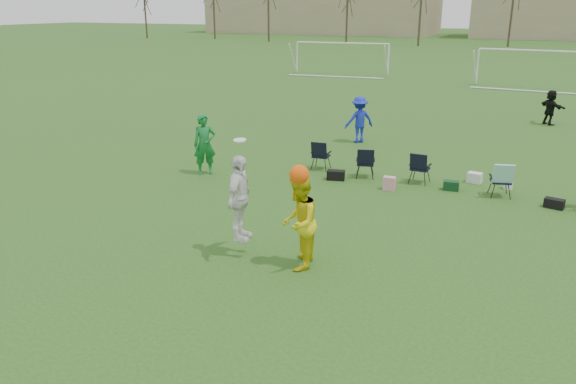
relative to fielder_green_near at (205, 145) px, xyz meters
The scene contains 9 objects.
ground 8.21m from the fielder_green_near, 50.38° to the right, with size 260.00×260.00×0.00m, color #295219.
fielder_green_near is the anchor object (origin of this frame).
fielder_blue 7.04m from the fielder_green_near, 62.70° to the left, with size 1.18×0.68×1.83m, color #1829B4.
fielder_black 16.61m from the fielder_green_near, 52.33° to the left, with size 1.46×0.46×1.57m, color black.
center_contest 7.02m from the fielder_green_near, 46.01° to the right, with size 2.17×1.16×2.59m.
sideline_setup 7.92m from the fielder_green_near, 11.87° to the left, with size 8.77×2.06×1.82m.
goal_left 28.15m from the fielder_green_near, 99.82° to the left, with size 7.39×0.76×2.46m.
goal_mid 27.33m from the fielder_green_near, 70.32° to the left, with size 7.40×0.63×2.46m.
tree_line 63.93m from the fielder_green_near, 85.11° to the left, with size 110.28×3.28×11.40m.
Camera 1 is at (4.34, -8.63, 5.23)m, focal length 35.00 mm.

